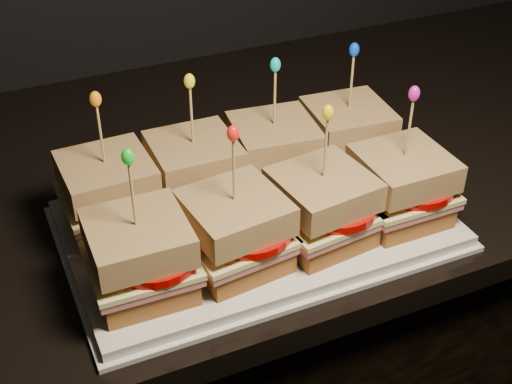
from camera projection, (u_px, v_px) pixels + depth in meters
name	position (u px, v px, depth m)	size (l,w,h in m)	color
granite_slab	(111.00, 193.00, 0.91)	(2.69, 0.65, 0.03)	black
platter	(256.00, 225.00, 0.82)	(0.42, 0.26, 0.02)	white
platter_rim	(256.00, 229.00, 0.82)	(0.43, 0.27, 0.01)	white
sandwich_0_bread_bot	(112.00, 213.00, 0.80)	(0.09, 0.09, 0.03)	brown
sandwich_0_ham	(110.00, 201.00, 0.79)	(0.10, 0.10, 0.01)	#BF625E
sandwich_0_cheese	(109.00, 195.00, 0.79)	(0.10, 0.10, 0.01)	#F9F09A
sandwich_0_tomato	(121.00, 190.00, 0.78)	(0.09, 0.09, 0.01)	#B80704
sandwich_0_bread_top	(106.00, 174.00, 0.77)	(0.09, 0.09, 0.03)	brown
sandwich_0_pick	(101.00, 137.00, 0.74)	(0.00, 0.00, 0.09)	tan
sandwich_0_frill	(96.00, 99.00, 0.72)	(0.01, 0.01, 0.02)	orange
sandwich_1_bread_bot	(196.00, 192.00, 0.83)	(0.09, 0.09, 0.03)	brown
sandwich_1_ham	(195.00, 180.00, 0.82)	(0.10, 0.10, 0.01)	#BF625E
sandwich_1_cheese	(195.00, 175.00, 0.82)	(0.10, 0.10, 0.01)	#F9F09A
sandwich_1_tomato	(206.00, 170.00, 0.81)	(0.09, 0.09, 0.01)	#B80704
sandwich_1_bread_top	(194.00, 154.00, 0.80)	(0.09, 0.09, 0.03)	brown
sandwich_1_pick	(192.00, 119.00, 0.78)	(0.00, 0.00, 0.09)	tan
sandwich_1_frill	(189.00, 81.00, 0.75)	(0.01, 0.01, 0.02)	yellow
sandwich_2_bread_bot	(274.00, 173.00, 0.87)	(0.09, 0.09, 0.03)	brown
sandwich_2_ham	(274.00, 161.00, 0.86)	(0.10, 0.10, 0.01)	#BF625E
sandwich_2_cheese	(274.00, 156.00, 0.85)	(0.10, 0.10, 0.01)	#F9F09A
sandwich_2_tomato	(285.00, 151.00, 0.85)	(0.09, 0.09, 0.01)	#B80704
sandwich_2_bread_top	(274.00, 136.00, 0.84)	(0.09, 0.09, 0.03)	brown
sandwich_2_pick	(275.00, 101.00, 0.81)	(0.00, 0.00, 0.09)	tan
sandwich_2_frill	(275.00, 65.00, 0.78)	(0.01, 0.01, 0.02)	#06B9B7
sandwich_3_bread_bot	(345.00, 155.00, 0.90)	(0.09, 0.09, 0.03)	brown
sandwich_3_ham	(346.00, 144.00, 0.89)	(0.10, 0.10, 0.01)	#BF625E
sandwich_3_cheese	(347.00, 139.00, 0.89)	(0.10, 0.10, 0.01)	#F9F09A
sandwich_3_tomato	(358.00, 134.00, 0.88)	(0.09, 0.09, 0.01)	#B80704
sandwich_3_bread_top	(348.00, 119.00, 0.87)	(0.09, 0.09, 0.03)	brown
sandwich_3_pick	(351.00, 85.00, 0.84)	(0.00, 0.00, 0.09)	tan
sandwich_3_frill	(354.00, 50.00, 0.82)	(0.01, 0.01, 0.02)	blue
sandwich_4_bread_bot	(143.00, 278.00, 0.71)	(0.09, 0.09, 0.03)	brown
sandwich_4_ham	(141.00, 266.00, 0.70)	(0.10, 0.10, 0.01)	#BF625E
sandwich_4_cheese	(140.00, 260.00, 0.70)	(0.10, 0.10, 0.01)	#F9F09A
sandwich_4_tomato	(153.00, 255.00, 0.69)	(0.09, 0.09, 0.01)	#B80704
sandwich_4_bread_top	(138.00, 238.00, 0.68)	(0.09, 0.09, 0.03)	brown
sandwich_4_pick	(133.00, 198.00, 0.65)	(0.00, 0.00, 0.09)	tan
sandwich_4_frill	(128.00, 157.00, 0.63)	(0.01, 0.01, 0.02)	green
sandwich_5_bread_bot	(236.00, 252.00, 0.74)	(0.09, 0.09, 0.03)	brown
sandwich_5_ham	(235.00, 240.00, 0.73)	(0.10, 0.10, 0.01)	#BF625E
sandwich_5_cheese	(235.00, 234.00, 0.73)	(0.10, 0.10, 0.01)	#F9F09A
sandwich_5_tomato	(248.00, 229.00, 0.72)	(0.09, 0.09, 0.01)	#B80704
sandwich_5_bread_top	(235.00, 212.00, 0.71)	(0.09, 0.09, 0.03)	brown
sandwich_5_pick	(234.00, 174.00, 0.69)	(0.00, 0.00, 0.09)	tan
sandwich_5_frill	(233.00, 134.00, 0.66)	(0.01, 0.01, 0.02)	red
sandwich_6_bread_bot	(320.00, 228.00, 0.78)	(0.09, 0.09, 0.03)	brown
sandwich_6_ham	(321.00, 216.00, 0.77)	(0.10, 0.10, 0.01)	#BF625E
sandwich_6_cheese	(322.00, 211.00, 0.76)	(0.10, 0.10, 0.01)	#F9F09A
sandwich_6_tomato	(335.00, 205.00, 0.76)	(0.09, 0.09, 0.01)	#B80704
sandwich_6_bread_top	(323.00, 189.00, 0.75)	(0.09, 0.09, 0.03)	brown
sandwich_6_pick	(325.00, 152.00, 0.72)	(0.00, 0.00, 0.09)	tan
sandwich_6_frill	(328.00, 113.00, 0.69)	(0.01, 0.01, 0.02)	yellow
sandwich_7_bread_bot	(398.00, 206.00, 0.81)	(0.09, 0.09, 0.03)	brown
sandwich_7_ham	(400.00, 194.00, 0.80)	(0.10, 0.10, 0.01)	#BF625E
sandwich_7_cheese	(401.00, 189.00, 0.80)	(0.10, 0.10, 0.01)	#F9F09A
sandwich_7_tomato	(414.00, 184.00, 0.79)	(0.09, 0.09, 0.01)	#B80704
sandwich_7_bread_top	(404.00, 168.00, 0.78)	(0.09, 0.09, 0.03)	brown
sandwich_7_pick	(409.00, 132.00, 0.75)	(0.00, 0.00, 0.09)	tan
sandwich_7_frill	(414.00, 93.00, 0.73)	(0.01, 0.01, 0.02)	#C5189D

